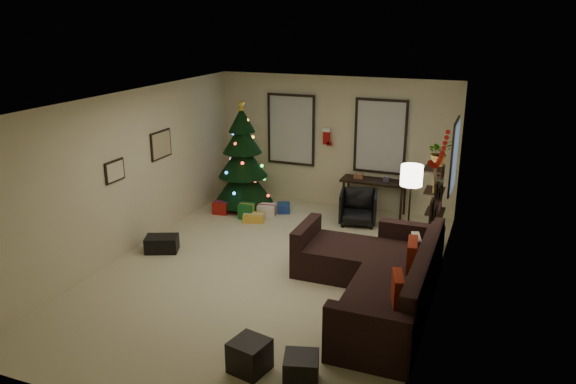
% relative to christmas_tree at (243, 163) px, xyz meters
% --- Properties ---
extents(floor, '(7.00, 7.00, 0.00)m').
position_rel_christmas_tree_xyz_m(floor, '(1.70, -2.64, -0.95)').
color(floor, '#C4BD95').
rests_on(floor, ground).
extents(ceiling, '(7.00, 7.00, 0.00)m').
position_rel_christmas_tree_xyz_m(ceiling, '(1.70, -2.64, 1.75)').
color(ceiling, white).
rests_on(ceiling, floor).
extents(wall_back, '(5.00, 0.00, 5.00)m').
position_rel_christmas_tree_xyz_m(wall_back, '(1.70, 0.86, 0.40)').
color(wall_back, beige).
rests_on(wall_back, floor).
extents(wall_front, '(5.00, 0.00, 5.00)m').
position_rel_christmas_tree_xyz_m(wall_front, '(1.70, -6.14, 0.40)').
color(wall_front, beige).
rests_on(wall_front, floor).
extents(wall_left, '(0.00, 7.00, 7.00)m').
position_rel_christmas_tree_xyz_m(wall_left, '(-0.80, -2.64, 0.40)').
color(wall_left, beige).
rests_on(wall_left, floor).
extents(wall_right, '(0.00, 7.00, 7.00)m').
position_rel_christmas_tree_xyz_m(wall_right, '(4.20, -2.64, 0.40)').
color(wall_right, beige).
rests_on(wall_right, floor).
extents(window_back_left, '(1.05, 0.06, 1.50)m').
position_rel_christmas_tree_xyz_m(window_back_left, '(0.75, 0.83, 0.60)').
color(window_back_left, '#728CB2').
rests_on(window_back_left, wall_back).
extents(window_back_right, '(1.05, 0.06, 1.50)m').
position_rel_christmas_tree_xyz_m(window_back_right, '(2.65, 0.83, 0.60)').
color(window_back_right, '#728CB2').
rests_on(window_back_right, wall_back).
extents(window_right_wall, '(0.06, 0.90, 1.30)m').
position_rel_christmas_tree_xyz_m(window_right_wall, '(4.17, -0.09, 0.55)').
color(window_right_wall, '#728CB2').
rests_on(window_right_wall, wall_right).
extents(christmas_tree, '(1.23, 1.23, 2.29)m').
position_rel_christmas_tree_xyz_m(christmas_tree, '(0.00, 0.00, 0.00)').
color(christmas_tree, black).
rests_on(christmas_tree, floor).
extents(presents, '(1.50, 1.00, 0.30)m').
position_rel_christmas_tree_xyz_m(presents, '(0.29, -0.38, -0.83)').
color(presents, navy).
rests_on(presents, floor).
extents(sofa, '(2.14, 3.08, 0.93)m').
position_rel_christmas_tree_xyz_m(sofa, '(3.50, -2.87, -0.64)').
color(sofa, black).
rests_on(sofa, floor).
extents(pillow_red_a, '(0.23, 0.46, 0.44)m').
position_rel_christmas_tree_xyz_m(pillow_red_a, '(3.91, -3.76, -0.31)').
color(pillow_red_a, maroon).
rests_on(pillow_red_a, sofa).
extents(pillow_red_b, '(0.19, 0.50, 0.49)m').
position_rel_christmas_tree_xyz_m(pillow_red_b, '(3.91, -2.70, -0.31)').
color(pillow_red_b, maroon).
rests_on(pillow_red_b, sofa).
extents(pillow_cream, '(0.21, 0.41, 0.39)m').
position_rel_christmas_tree_xyz_m(pillow_cream, '(3.91, -2.36, -0.32)').
color(pillow_cream, '#C3B19E').
rests_on(pillow_cream, sofa).
extents(ottoman_near, '(0.47, 0.47, 0.37)m').
position_rel_christmas_tree_xyz_m(ottoman_near, '(2.50, -5.03, -0.76)').
color(ottoman_near, black).
rests_on(ottoman_near, floor).
extents(ottoman_far, '(0.46, 0.46, 0.35)m').
position_rel_christmas_tree_xyz_m(ottoman_far, '(3.13, -5.06, -0.77)').
color(ottoman_far, black).
rests_on(ottoman_far, floor).
extents(desk, '(1.32, 0.47, 0.71)m').
position_rel_christmas_tree_xyz_m(desk, '(2.63, 0.58, -0.32)').
color(desk, black).
rests_on(desk, floor).
extents(desk_chair, '(0.74, 0.71, 0.66)m').
position_rel_christmas_tree_xyz_m(desk_chair, '(2.47, -0.07, -0.62)').
color(desk_chair, black).
rests_on(desk_chair, floor).
extents(bookshelf, '(0.30, 0.49, 1.65)m').
position_rel_christmas_tree_xyz_m(bookshelf, '(4.00, -0.79, -0.15)').
color(bookshelf, black).
rests_on(bookshelf, floor).
extents(potted_plant, '(0.66, 0.65, 0.55)m').
position_rel_christmas_tree_xyz_m(potted_plant, '(4.00, -1.07, 0.89)').
color(potted_plant, '#4C4C4C').
rests_on(potted_plant, bookshelf).
extents(floor_lamp, '(0.34, 0.34, 1.63)m').
position_rel_christmas_tree_xyz_m(floor_lamp, '(3.65, -1.47, 0.42)').
color(floor_lamp, black).
rests_on(floor_lamp, floor).
extents(art_map, '(0.04, 0.60, 0.50)m').
position_rel_christmas_tree_xyz_m(art_map, '(-0.78, -1.70, 0.69)').
color(art_map, black).
rests_on(art_map, wall_left).
extents(art_abstract, '(0.04, 0.45, 0.35)m').
position_rel_christmas_tree_xyz_m(art_abstract, '(-0.78, -3.01, 0.54)').
color(art_abstract, black).
rests_on(art_abstract, wall_left).
extents(gallery, '(0.03, 1.25, 0.54)m').
position_rel_christmas_tree_xyz_m(gallery, '(4.18, -2.71, 0.62)').
color(gallery, black).
rests_on(gallery, wall_right).
extents(garland, '(0.08, 1.90, 0.30)m').
position_rel_christmas_tree_xyz_m(garland, '(4.15, -2.58, 1.18)').
color(garland, '#A5140C').
rests_on(garland, wall_right).
extents(stocking_left, '(0.20, 0.05, 0.36)m').
position_rel_christmas_tree_xyz_m(stocking_left, '(1.55, 0.76, 0.54)').
color(stocking_left, '#990F0C').
rests_on(stocking_left, wall_back).
extents(stocking_right, '(0.20, 0.05, 0.36)m').
position_rel_christmas_tree_xyz_m(stocking_right, '(1.88, 0.91, 0.45)').
color(stocking_right, '#990F0C').
rests_on(stocking_right, wall_back).
extents(storage_bin, '(0.64, 0.54, 0.27)m').
position_rel_christmas_tree_xyz_m(storage_bin, '(-0.30, -2.57, -0.81)').
color(storage_bin, black).
rests_on(storage_bin, floor).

